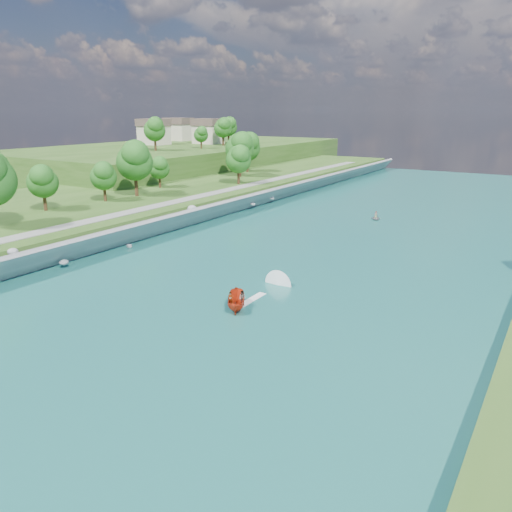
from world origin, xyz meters
The scene contains 11 objects.
ground centered at (0.00, 0.00, 0.00)m, with size 260.00×260.00×0.00m, color #2D5119.
river_water centered at (0.00, 20.00, 0.05)m, with size 55.00×240.00×0.10m, color #185D53.
berm_west centered at (-50.00, 20.00, 1.75)m, with size 45.00×240.00×3.50m, color #2D5119.
ridge_west centered at (-82.50, 95.00, 4.50)m, with size 60.00×120.00×9.00m, color #2D5119.
riprap_bank centered at (-25.85, 19.31, 1.81)m, with size 4.19×236.00×4.06m.
riverside_path centered at (-32.50, 20.00, 3.55)m, with size 3.00×200.00×0.10m, color gray.
ridge_houses centered at (-88.67, 100.00, 13.31)m, with size 29.50×29.50×8.40m.
trees_west centered at (-43.24, 8.99, 9.49)m, with size 18.10×150.30×13.56m.
trees_ridge centered at (-70.04, 88.69, 14.15)m, with size 11.87×43.63×10.95m.
motorboat centered at (2.39, 2.63, 0.90)m, with size 3.94×19.26×1.95m.
raft centered at (-0.27, 52.61, 0.45)m, with size 2.91×3.38×1.56m.
Camera 1 is at (30.20, -38.67, 20.23)m, focal length 35.00 mm.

